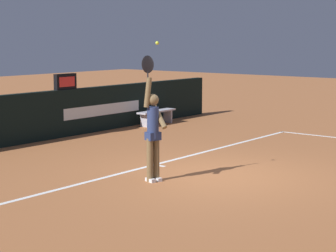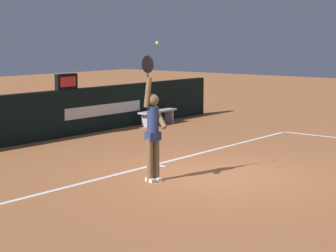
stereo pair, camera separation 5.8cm
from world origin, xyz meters
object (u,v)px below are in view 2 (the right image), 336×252
speed_display (66,82)px  tennis_ball (157,43)px  courtside_bench_far (158,114)px  tennis_player (153,130)px

speed_display → tennis_ball: 6.11m
speed_display → tennis_ball: (-2.52, -5.44, 1.13)m
tennis_ball → speed_display: bearing=65.1°
speed_display → courtside_bench_far: bearing=-9.6°
tennis_player → tennis_ball: size_ratio=35.60×
speed_display → tennis_player: 6.10m
speed_display → courtside_bench_far: 3.63m
speed_display → tennis_ball: size_ratio=10.52×
tennis_ball → courtside_bench_far: bearing=39.5°
speed_display → tennis_player: tennis_player is taller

